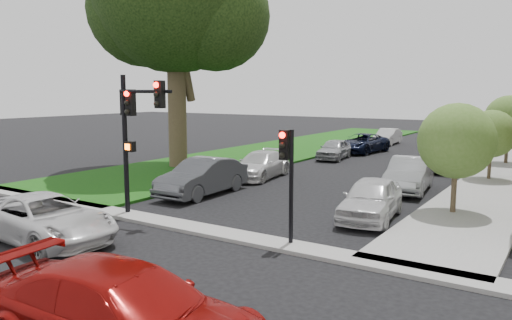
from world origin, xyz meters
The scene contains 20 objects.
ground centered at (0.00, 0.00, 0.00)m, with size 140.00×140.00×0.00m, color black.
grass_strip centered at (-9.00, 24.00, 0.06)m, with size 8.00×44.00×0.12m, color #114410.
sidewalk_cross centered at (0.00, 2.00, 0.06)m, with size 60.00×1.00×0.12m, color gray.
small_tree_a centered at (6.20, 8.72, 2.73)m, with size 2.73×2.73×4.10m.
small_tree_b centered at (6.20, 17.07, 2.39)m, with size 2.39×2.39×3.59m.
small_tree_c centered at (6.20, 23.75, 2.84)m, with size 2.84×2.84×4.27m.
traffic_signal_main centered at (-3.40, 2.23, 3.51)m, with size 2.49×0.65×5.08m.
traffic_signal_secondary centered at (2.92, 2.19, 2.39)m, with size 0.44×0.35×3.43m.
car_cross_near centered at (-3.44, -1.42, 0.71)m, with size 2.34×5.08×1.41m, color silver.
car_cross_far centered at (3.76, -4.79, 0.80)m, with size 2.25×5.53×1.60m, color maroon.
car_parked_0 centered at (3.88, 6.49, 0.74)m, with size 1.74×4.32×1.47m, color silver.
car_parked_1 centered at (3.57, 12.24, 0.77)m, with size 1.62×4.66×1.53m, color #999BA0.
car_parked_2 centered at (3.89, 19.38, 0.65)m, with size 2.16×4.69×1.30m, color #3F4247.
car_parked_3 centered at (3.52, 22.70, 0.66)m, with size 1.57×3.90×1.33m, color maroon.
car_parked_4 centered at (3.48, 30.19, 0.76)m, with size 2.14×5.25×1.52m, color black.
car_parked_5 centered at (-3.74, 6.47, 0.80)m, with size 1.69×4.85×1.60m, color #3F4247.
car_parked_6 centered at (-3.99, 11.52, 0.69)m, with size 1.92×4.72×1.37m, color silver.
car_parked_7 centered at (-3.73, 20.25, 0.67)m, with size 1.59×3.95×1.35m, color #999BA0.
car_parked_8 centered at (-3.47, 24.63, 0.70)m, with size 2.34×5.07×1.41m, color black.
car_parked_9 centered at (-3.77, 31.30, 0.67)m, with size 1.43×4.09×1.35m, color silver.
Camera 1 is at (9.90, -10.19, 4.51)m, focal length 35.00 mm.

